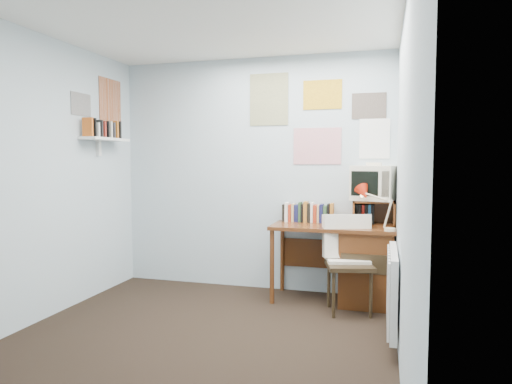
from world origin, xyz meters
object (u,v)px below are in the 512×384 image
desk_lamp (390,211)px  desk (360,262)px  crt_tv (374,181)px  desk_chair (349,266)px  radiator (393,289)px  tv_riser (374,213)px  wall_shelf (105,139)px

desk_lamp → desk: bearing=133.7°
desk_lamp → crt_tv: size_ratio=0.94×
crt_tv → desk_lamp: bearing=-54.5°
desk → desk_chair: size_ratio=1.38×
desk_lamp → crt_tv: 0.46m
desk_lamp → radiator: 0.88m
desk_chair → crt_tv: (0.19, 0.44, 0.76)m
desk_lamp → radiator: (0.02, -0.71, -0.52)m
desk → tv_riser: (0.12, 0.11, 0.48)m
desk_chair → desk_lamp: 0.62m
desk_chair → crt_tv: crt_tv is taller
crt_tv → wall_shelf: wall_shelf is taller
desk_lamp → wall_shelf: 2.92m
tv_riser → radiator: size_ratio=0.50×
radiator → desk_chair: bearing=120.8°
desk → wall_shelf: (-2.57, -0.38, 1.21)m
desk → tv_riser: bearing=43.0°
desk_chair → desk: bearing=60.1°
desk → radiator: bearing=-72.8°
tv_riser → crt_tv: crt_tv is taller
desk → desk_lamp: 0.64m
desk_lamp → tv_riser: size_ratio=0.92×
wall_shelf → desk: bearing=8.4°
desk_chair → radiator: size_ratio=1.09×
radiator → crt_tv: bearing=99.6°
desk_lamp → radiator: desk_lamp is taller
desk_lamp → radiator: size_ratio=0.46×
desk → wall_shelf: bearing=-171.6°
radiator → wall_shelf: 3.15m
crt_tv → radiator: size_ratio=0.49×
tv_riser → wall_shelf: 2.83m
desk_lamp → desk_chair: bearing=-173.4°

